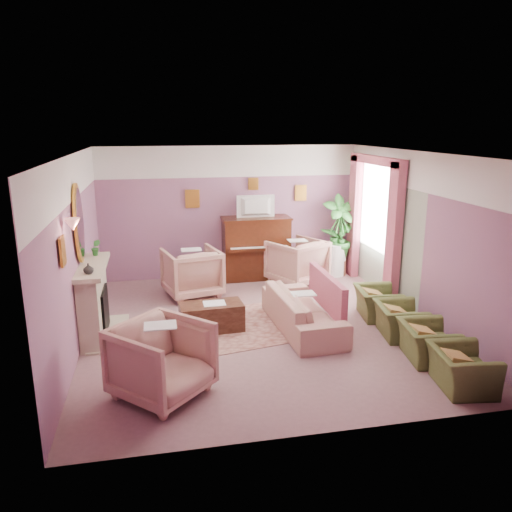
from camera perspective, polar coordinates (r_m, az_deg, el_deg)
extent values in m
cube|color=#886166|center=(8.28, 0.31, -8.09)|extent=(5.50, 6.00, 0.01)
cube|color=white|center=(7.64, 0.34, 11.64)|extent=(5.50, 6.00, 0.01)
cube|color=#744F7A|center=(10.74, -2.97, 5.02)|extent=(5.50, 0.02, 2.80)
cube|color=#744F7A|center=(5.07, 7.34, -6.37)|extent=(5.50, 0.02, 2.80)
cube|color=#744F7A|center=(7.78, -19.92, 0.35)|extent=(0.02, 6.00, 2.80)
cube|color=#744F7A|center=(8.82, 18.12, 2.14)|extent=(0.02, 6.00, 2.80)
cube|color=white|center=(10.60, -3.04, 10.74)|extent=(5.50, 0.01, 0.65)
cube|color=#9FAC96|center=(10.00, 14.28, 1.94)|extent=(0.01, 3.00, 2.15)
cube|color=#BDB296|center=(8.18, -18.10, -5.02)|extent=(0.30, 1.40, 1.10)
cube|color=black|center=(8.22, -17.32, -5.97)|extent=(0.18, 0.72, 0.68)
cube|color=#FF5D20|center=(8.28, -16.95, -7.13)|extent=(0.06, 0.54, 0.10)
cube|color=#BDB296|center=(8.01, -18.21, -1.17)|extent=(0.40, 1.55, 0.07)
cube|color=#BDB296|center=(8.35, -16.43, -8.44)|extent=(0.55, 1.50, 0.02)
ellipsoid|color=gold|center=(7.88, -19.62, 3.54)|extent=(0.04, 0.72, 1.20)
ellipsoid|color=silver|center=(7.88, -19.44, 3.56)|extent=(0.01, 0.60, 1.06)
cone|color=#D6796E|center=(6.82, -20.23, 3.38)|extent=(0.20, 0.20, 0.16)
cube|color=#3E190C|center=(10.67, 0.00, 0.86)|extent=(1.40, 0.60, 1.30)
cube|color=#3E190C|center=(10.32, 0.39, 0.78)|extent=(1.30, 0.12, 0.06)
cube|color=white|center=(10.31, 0.39, 0.99)|extent=(1.20, 0.08, 0.02)
cube|color=#3E190C|center=(10.53, 0.00, 4.34)|extent=(1.45, 0.65, 0.04)
imported|color=black|center=(10.43, 0.05, 5.86)|extent=(0.80, 0.12, 0.48)
cube|color=gold|center=(10.56, -7.28, 6.51)|extent=(0.30, 0.03, 0.38)
cube|color=gold|center=(10.98, 5.12, 7.20)|extent=(0.26, 0.03, 0.34)
cube|color=gold|center=(10.70, -0.30, 8.25)|extent=(0.22, 0.03, 0.26)
cube|color=gold|center=(6.55, -21.23, 0.51)|extent=(0.03, 0.28, 0.36)
cube|color=beige|center=(10.09, 13.72, 5.71)|extent=(0.03, 1.40, 1.80)
cube|color=#B04E66|center=(9.32, 15.49, 2.36)|extent=(0.16, 0.34, 2.60)
cube|color=#B04E66|center=(10.95, 11.19, 4.42)|extent=(0.16, 0.34, 2.60)
cube|color=#B04E66|center=(9.97, 13.60, 10.59)|extent=(0.16, 2.20, 0.16)
imported|color=#307D2E|center=(8.50, -17.84, 0.94)|extent=(0.16, 0.16, 0.28)
imported|color=white|center=(7.50, -18.61, -1.38)|extent=(0.16, 0.16, 0.16)
cube|color=#98645B|center=(8.19, -4.13, -8.36)|extent=(2.79, 2.23, 0.01)
cube|color=#3D2116|center=(8.11, -5.10, -6.96)|extent=(1.03, 0.56, 0.45)
cube|color=white|center=(8.03, -4.78, -5.41)|extent=(0.35, 0.28, 0.01)
imported|color=tan|center=(8.11, 5.38, -5.47)|extent=(0.69, 2.08, 0.84)
cube|color=#B04E66|center=(8.17, 8.10, -4.06)|extent=(0.11, 1.58, 0.58)
imported|color=tan|center=(9.67, -7.34, -1.58)|extent=(0.99, 0.99, 1.03)
imported|color=tan|center=(10.37, 4.71, -0.37)|extent=(0.99, 0.99, 1.03)
imported|color=tan|center=(6.23, -10.71, -11.23)|extent=(0.99, 0.99, 1.03)
imported|color=#505D2C|center=(6.86, 22.51, -11.21)|extent=(0.56, 0.80, 0.69)
imported|color=#505D2C|center=(7.48, 19.03, -8.67)|extent=(0.56, 0.80, 0.69)
imported|color=#505D2C|center=(8.14, 16.13, -6.51)|extent=(0.56, 0.80, 0.69)
imported|color=#505D2C|center=(8.82, 13.70, -4.66)|extent=(0.56, 0.80, 0.69)
cylinder|color=white|center=(11.11, 8.89, -0.35)|extent=(0.52, 0.52, 0.70)
imported|color=#307D2E|center=(10.99, 9.00, 2.26)|extent=(0.30, 0.30, 0.34)
imported|color=#307D2E|center=(10.95, 9.76, 2.02)|extent=(0.16, 0.16, 0.28)
cylinder|color=brown|center=(11.15, 9.37, -1.29)|extent=(0.34, 0.34, 0.34)
imported|color=#307D2E|center=(10.94, 9.56, 3.20)|extent=(0.76, 0.76, 1.44)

